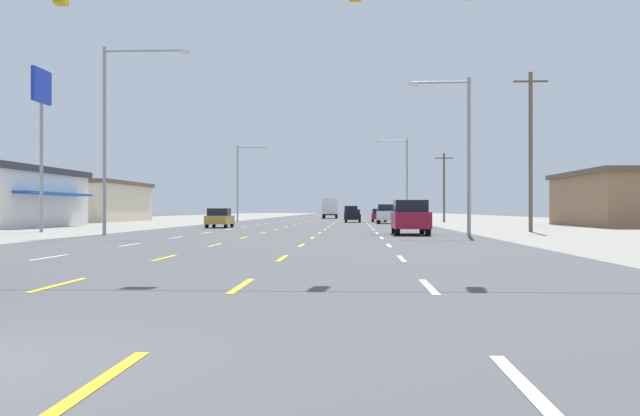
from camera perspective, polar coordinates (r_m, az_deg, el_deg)
The scene contains 22 objects.
ground_plane at distance 72.26m, azimuth -0.29°, elevation -1.27°, with size 572.00×572.00×0.00m, color #4C4C4F.
lot_apron_left at distance 77.63m, azimuth -18.85°, elevation -1.18°, with size 28.00×440.00×0.01m, color gray.
lot_apron_right at distance 75.12m, azimuth 18.93°, elevation -1.22°, with size 28.00×440.00×0.01m, color gray.
lane_markings at distance 110.72m, azimuth 0.78°, elevation -0.87°, with size 10.64×227.60×0.01m.
signal_span_wire at distance 18.47m, azimuth -8.11°, elevation 11.57°, with size 25.69×0.53×9.20m.
suv_far_right_nearest at distance 40.75m, azimuth 7.31°, elevation -0.71°, with size 1.98×4.90×1.98m.
hatchback_far_left_near at distance 56.49m, azimuth -8.12°, elevation -0.80°, with size 1.72×3.90×1.54m.
suv_far_right_mid at distance 73.14m, azimuth 5.41°, elevation -0.45°, with size 1.98×4.90×1.98m.
sedan_inner_right_midfar at distance 79.83m, azimuth 2.67°, elevation -0.62°, with size 1.80×4.50×1.46m.
hatchback_far_right_far at distance 83.34m, azimuth 4.79°, elevation -0.58°, with size 1.72×3.90×1.54m.
suv_inner_right_farther at distance 101.34m, azimuth 2.53°, elevation -0.37°, with size 1.98×4.90×1.98m.
box_truck_center_turn_farthest at distance 116.12m, azimuth 0.82°, elevation 0.06°, with size 2.40×7.20×3.23m.
storefront_left_row_1 at distance 63.13m, azimuth -24.47°, elevation 0.83°, with size 9.75×17.96×4.91m.
storefront_left_row_2 at distance 90.80m, azimuth -18.67°, elevation 0.51°, with size 12.73×18.47×4.85m.
storefront_right_row_1 at distance 67.16m, azimuth 23.78°, elevation 0.72°, with size 10.10×16.72×4.80m.
pole_sign_left_row_1 at distance 48.51m, azimuth -21.60°, elevation 7.72°, with size 0.24×2.48×10.36m.
streetlight_left_row_0 at distance 41.43m, azimuth -16.36°, elevation 6.45°, with size 4.99×0.26×10.59m.
streetlight_right_row_0 at distance 39.49m, azimuth 11.47°, elevation 5.05°, with size 3.41×0.26×8.68m.
streetlight_left_row_1 at distance 85.17m, azimuth -6.43°, elevation 2.47°, with size 3.84×0.26×9.16m.
streetlight_right_row_1 at distance 84.30m, azimuth 6.80°, elevation 2.75°, with size 3.96×0.26×9.86m.
utility_pole_right_row_0 at distance 47.70m, azimuth 16.67°, elevation 4.60°, with size 2.20×0.26×10.35m.
utility_pole_right_row_1 at distance 85.64m, azimuth 10.01°, elevation 1.78°, with size 2.20×0.26×8.21m.
Camera 1 is at (3.87, -6.15, 1.44)m, focal length 39.56 mm.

